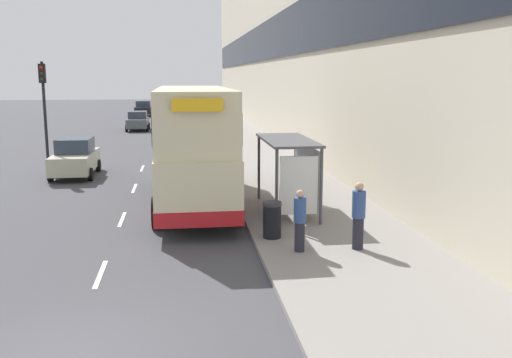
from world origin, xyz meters
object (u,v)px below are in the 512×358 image
(car_2, at_px, (138,121))
(pedestrian_1, at_px, (358,215))
(car_0, at_px, (143,109))
(double_decker_bus_near, at_px, (194,144))
(bus_shelter, at_px, (294,162))
(car_1, at_px, (75,158))
(litter_bin, at_px, (272,220))
(traffic_light_far_kerb, at_px, (44,100))
(pedestrian_at_shelter, at_px, (300,220))

(car_2, relative_size, pedestrian_1, 2.13)
(car_0, bearing_deg, double_decker_bus_near, 95.60)
(bus_shelter, height_order, double_decker_bus_near, double_decker_bus_near)
(car_2, distance_m, pedestrian_1, 37.71)
(pedestrian_1, bearing_deg, car_1, 125.54)
(pedestrian_1, bearing_deg, double_decker_bus_near, 122.48)
(bus_shelter, height_order, car_0, bus_shelter)
(pedestrian_1, distance_m, litter_bin, 2.55)
(car_1, xyz_separation_m, pedestrian_1, (9.66, -13.52, 0.18))
(traffic_light_far_kerb, bearing_deg, pedestrian_at_shelter, -56.21)
(bus_shelter, relative_size, pedestrian_1, 2.30)
(bus_shelter, height_order, pedestrian_1, bus_shelter)
(car_2, bearing_deg, car_1, 86.74)
(double_decker_bus_near, xyz_separation_m, pedestrian_at_shelter, (2.59, -6.56, -1.29))
(litter_bin, bearing_deg, car_2, 99.98)
(double_decker_bus_near, bearing_deg, pedestrian_1, -57.52)
(pedestrian_1, bearing_deg, bus_shelter, 101.56)
(car_2, bearing_deg, pedestrian_1, 102.77)
(car_0, bearing_deg, bus_shelter, 99.01)
(pedestrian_at_shelter, bearing_deg, pedestrian_1, -0.35)
(pedestrian_at_shelter, xyz_separation_m, litter_bin, (-0.52, 1.38, -0.32))
(pedestrian_at_shelter, bearing_deg, car_1, 120.84)
(litter_bin, relative_size, traffic_light_far_kerb, 0.19)
(car_0, relative_size, car_2, 1.02)
(traffic_light_far_kerb, bearing_deg, pedestrian_1, -52.00)
(pedestrian_at_shelter, bearing_deg, double_decker_bus_near, 111.54)
(bus_shelter, height_order, litter_bin, bus_shelter)
(double_decker_bus_near, xyz_separation_m, car_1, (-5.48, 6.95, -1.39))
(bus_shelter, height_order, pedestrian_at_shelter, bus_shelter)
(bus_shelter, relative_size, traffic_light_far_kerb, 0.78)
(bus_shelter, distance_m, traffic_light_far_kerb, 14.25)
(car_0, bearing_deg, car_1, 89.03)
(pedestrian_1, xyz_separation_m, traffic_light_far_kerb, (-11.06, 14.15, 2.53))
(bus_shelter, relative_size, car_0, 1.06)
(pedestrian_at_shelter, distance_m, pedestrian_1, 1.59)
(pedestrian_at_shelter, bearing_deg, car_2, 100.39)
(pedestrian_at_shelter, height_order, pedestrian_1, pedestrian_1)
(litter_bin, xyz_separation_m, traffic_light_far_kerb, (-8.95, 12.76, 2.94))
(litter_bin, bearing_deg, bus_shelter, 67.43)
(pedestrian_1, height_order, litter_bin, pedestrian_1)
(pedestrian_at_shelter, relative_size, traffic_light_far_kerb, 0.31)
(double_decker_bus_near, relative_size, car_0, 2.61)
(bus_shelter, relative_size, pedestrian_at_shelter, 2.52)
(car_1, bearing_deg, car_2, -93.26)
(double_decker_bus_near, xyz_separation_m, pedestrian_1, (4.18, -6.57, -1.21))
(car_0, relative_size, pedestrian_at_shelter, 2.38)
(double_decker_bus_near, bearing_deg, car_2, 97.83)
(bus_shelter, bearing_deg, litter_bin, -112.57)
(pedestrian_at_shelter, bearing_deg, litter_bin, 110.51)
(pedestrian_at_shelter, height_order, traffic_light_far_kerb, traffic_light_far_kerb)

